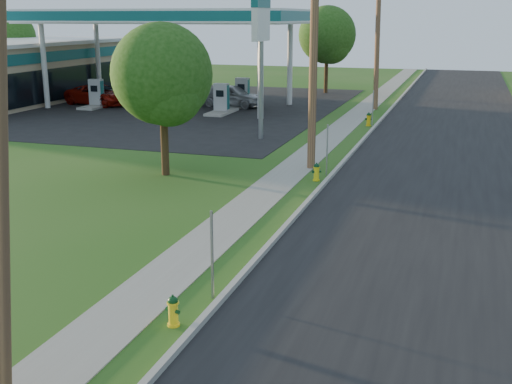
% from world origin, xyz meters
% --- Properties ---
extents(road, '(8.00, 120.00, 0.02)m').
position_xyz_m(road, '(4.50, 10.00, 0.01)').
color(road, black).
rests_on(road, ground).
extents(curb, '(0.15, 120.00, 0.15)m').
position_xyz_m(curb, '(0.50, 10.00, 0.07)').
color(curb, '#9F9C92').
rests_on(curb, ground).
extents(sidewalk, '(1.50, 120.00, 0.03)m').
position_xyz_m(sidewalk, '(-1.25, 10.00, 0.01)').
color(sidewalk, gray).
rests_on(sidewalk, ground).
extents(forecourt, '(26.00, 28.00, 0.02)m').
position_xyz_m(forecourt, '(-16.00, 32.00, 0.01)').
color(forecourt, black).
rests_on(forecourt, ground).
extents(utility_pole_mid, '(1.40, 0.32, 9.80)m').
position_xyz_m(utility_pole_mid, '(-0.60, 17.00, 4.95)').
color(utility_pole_mid, brown).
rests_on(utility_pole_mid, ground).
extents(utility_pole_far, '(1.40, 0.32, 9.50)m').
position_xyz_m(utility_pole_far, '(-0.60, 35.00, 4.80)').
color(utility_pole_far, brown).
rests_on(utility_pole_far, ground).
extents(sign_post_near, '(0.05, 0.04, 2.00)m').
position_xyz_m(sign_post_near, '(0.25, 4.20, 1.00)').
color(sign_post_near, gray).
rests_on(sign_post_near, ground).
extents(sign_post_mid, '(0.05, 0.04, 2.00)m').
position_xyz_m(sign_post_mid, '(0.25, 16.00, 1.00)').
color(sign_post_mid, gray).
rests_on(sign_post_mid, ground).
extents(sign_post_far, '(0.05, 0.04, 2.00)m').
position_xyz_m(sign_post_far, '(0.25, 28.20, 1.00)').
color(sign_post_far, gray).
rests_on(sign_post_far, ground).
extents(gas_canopy, '(18.18, 9.18, 6.40)m').
position_xyz_m(gas_canopy, '(-14.00, 32.00, 5.90)').
color(gas_canopy, silver).
rests_on(gas_canopy, ground).
extents(fuel_pump_nw, '(1.20, 3.20, 1.90)m').
position_xyz_m(fuel_pump_nw, '(-18.50, 30.00, 0.72)').
color(fuel_pump_nw, '#9F9C92').
rests_on(fuel_pump_nw, ground).
extents(fuel_pump_ne, '(1.20, 3.20, 1.90)m').
position_xyz_m(fuel_pump_ne, '(-9.50, 30.00, 0.72)').
color(fuel_pump_ne, '#9F9C92').
rests_on(fuel_pump_ne, ground).
extents(fuel_pump_sw, '(1.20, 3.20, 1.90)m').
position_xyz_m(fuel_pump_sw, '(-18.50, 34.00, 0.72)').
color(fuel_pump_sw, '#9F9C92').
rests_on(fuel_pump_sw, ground).
extents(fuel_pump_se, '(1.20, 3.20, 1.90)m').
position_xyz_m(fuel_pump_se, '(-9.50, 34.00, 0.72)').
color(fuel_pump_se, '#9F9C92').
rests_on(fuel_pump_se, ground).
extents(convenience_store, '(10.40, 22.40, 4.25)m').
position_xyz_m(convenience_store, '(-26.98, 32.00, 2.13)').
color(convenience_store, tan).
rests_on(convenience_store, ground).
extents(price_pylon, '(0.34, 2.04, 6.85)m').
position_xyz_m(price_pylon, '(-4.50, 22.50, 5.43)').
color(price_pylon, gray).
rests_on(price_pylon, ground).
extents(tree_verge, '(3.82, 3.82, 5.79)m').
position_xyz_m(tree_verge, '(-5.63, 14.11, 3.72)').
color(tree_verge, '#352714').
rests_on(tree_verge, ground).
extents(tree_lot, '(4.49, 4.49, 6.81)m').
position_xyz_m(tree_lot, '(-5.52, 43.05, 4.38)').
color(tree_lot, '#352714').
rests_on(tree_lot, ground).
extents(tree_back, '(4.24, 4.24, 6.43)m').
position_xyz_m(tree_back, '(-31.99, 38.79, 4.14)').
color(tree_back, '#352714').
rests_on(tree_back, ground).
extents(hydrant_near, '(0.34, 0.31, 0.67)m').
position_xyz_m(hydrant_near, '(-0.01, 2.75, 0.33)').
color(hydrant_near, yellow).
rests_on(hydrant_near, ground).
extents(hydrant_mid, '(0.36, 0.32, 0.69)m').
position_xyz_m(hydrant_mid, '(0.06, 15.08, 0.34)').
color(hydrant_mid, yellow).
rests_on(hydrant_mid, ground).
extents(hydrant_far, '(0.40, 0.36, 0.77)m').
position_xyz_m(hydrant_far, '(0.05, 28.17, 0.38)').
color(hydrant_far, yellow).
rests_on(hydrant_far, ground).
extents(car_red, '(5.47, 3.48, 1.41)m').
position_xyz_m(car_red, '(-18.99, 31.16, 0.70)').
color(car_red, maroon).
rests_on(car_red, ground).
extents(car_silver, '(4.75, 2.46, 1.54)m').
position_xyz_m(car_silver, '(-10.02, 33.18, 0.77)').
color(car_silver, '#A8AAAE').
rests_on(car_silver, ground).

